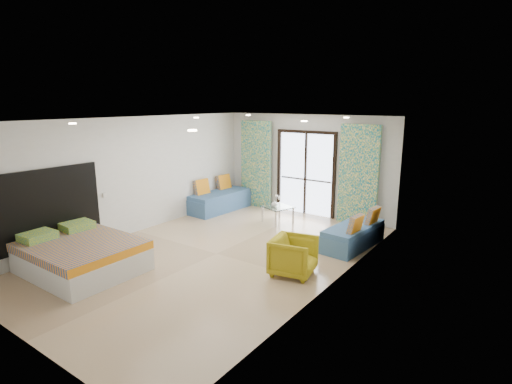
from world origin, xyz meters
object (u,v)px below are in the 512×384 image
Objects in this scene: bed at (81,255)px; daybed_left at (219,200)px; coffee_table at (278,208)px; daybed_right at (354,235)px; armchair at (294,254)px.

bed is 1.04× the size of daybed_left.
bed is 4.78m from coffee_table.
daybed_right is at bearing -13.20° from coffee_table.
coffee_table is at bearing 73.69° from bed.
daybed_left is at bearing 45.29° from armchair.
daybed_right is (4.23, -0.57, -0.03)m from daybed_left.
armchair is (3.25, 2.11, 0.08)m from bed.
coffee_table is (-2.25, 0.53, 0.12)m from daybed_right.
coffee_table is 3.12m from armchair.
bed is 5.42m from daybed_right.
daybed_left is 4.63m from armchair.
daybed_left reaches higher than daybed_right.
armchair reaches higher than coffee_table.
daybed_right is 2.31m from coffee_table.
daybed_left reaches higher than coffee_table.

